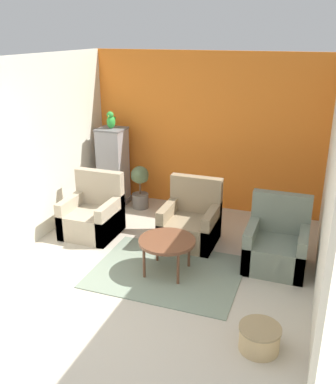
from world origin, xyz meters
name	(u,v)px	position (x,y,z in m)	size (l,w,h in m)	color
ground_plane	(105,339)	(0.00, 0.00, 0.00)	(20.00, 20.00, 0.00)	beige
wall_back_accent	(206,132)	(0.00, 3.79, 1.32)	(4.04, 0.06, 2.63)	orange
wall_left	(38,150)	(-1.99, 1.88, 1.32)	(0.06, 3.76, 2.63)	beige
wall_right	(331,181)	(1.99, 1.88, 1.32)	(0.06, 3.76, 2.63)	beige
area_rug	(167,272)	(0.16, 1.41, 0.01)	(1.87, 1.45, 0.01)	gray
coffee_table	(167,243)	(0.16, 1.41, 0.43)	(0.72, 0.72, 0.47)	brown
armchair_left	(93,216)	(-1.30, 2.10, 0.29)	(0.77, 0.76, 0.93)	tan
armchair_right	(276,246)	(1.44, 2.06, 0.29)	(0.77, 0.76, 0.93)	slate
armchair_middle	(191,224)	(0.19, 2.33, 0.29)	(0.77, 0.76, 0.93)	#8E7A5B
birdcage	(113,167)	(-1.55, 3.33, 0.67)	(0.51, 0.51, 1.37)	slate
parrot	(111,120)	(-1.55, 3.34, 1.50)	(0.14, 0.25, 0.30)	green
potted_plant	(140,184)	(-1.02, 3.28, 0.43)	(0.33, 0.30, 0.76)	#66605B
wicker_basket	(259,337)	(1.49, 0.38, 0.14)	(0.41, 0.41, 0.26)	tan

